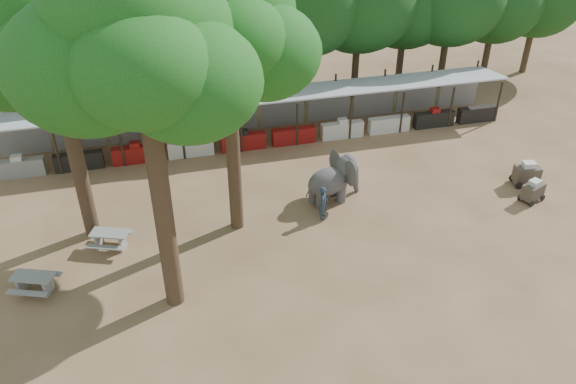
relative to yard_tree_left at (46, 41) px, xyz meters
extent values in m
plane|color=brown|center=(9.13, -7.19, -8.20)|extent=(100.00, 100.00, 0.00)
cube|color=#A9AAB0|center=(9.13, 6.81, -5.70)|extent=(28.00, 2.99, 0.39)
cylinder|color=#2D2319|center=(-3.47, 5.46, -7.00)|extent=(0.12, 0.12, 2.40)
cylinder|color=#2D2319|center=(-3.47, 8.16, -6.80)|extent=(0.12, 0.12, 2.80)
cube|color=gray|center=(-3.47, 5.71, -7.75)|extent=(2.38, 0.50, 0.90)
cube|color=gray|center=(-3.47, 8.11, -7.20)|extent=(2.52, 0.12, 2.00)
cylinder|color=#2D2319|center=(-0.67, 5.46, -7.00)|extent=(0.12, 0.12, 2.40)
cylinder|color=#2D2319|center=(-0.67, 8.16, -6.80)|extent=(0.12, 0.12, 2.80)
cube|color=black|center=(-0.67, 5.71, -7.75)|extent=(2.38, 0.50, 0.90)
cube|color=gray|center=(-0.67, 8.11, -7.20)|extent=(2.52, 0.12, 2.00)
cylinder|color=#2D2319|center=(2.13, 5.46, -7.00)|extent=(0.12, 0.12, 2.40)
cylinder|color=#2D2319|center=(2.13, 8.16, -6.80)|extent=(0.12, 0.12, 2.80)
cube|color=maroon|center=(2.13, 5.71, -7.75)|extent=(2.38, 0.50, 0.90)
cube|color=gray|center=(2.13, 8.11, -7.20)|extent=(2.52, 0.12, 2.00)
cylinder|color=#2D2319|center=(4.93, 5.46, -7.00)|extent=(0.12, 0.12, 2.40)
cylinder|color=#2D2319|center=(4.93, 8.16, -6.80)|extent=(0.12, 0.12, 2.80)
cube|color=silver|center=(4.93, 5.71, -7.75)|extent=(2.38, 0.50, 0.90)
cube|color=gray|center=(4.93, 8.11, -7.20)|extent=(2.52, 0.12, 2.00)
cylinder|color=#2D2319|center=(7.73, 5.46, -7.00)|extent=(0.12, 0.12, 2.40)
cylinder|color=#2D2319|center=(7.73, 8.16, -6.80)|extent=(0.12, 0.12, 2.80)
cube|color=maroon|center=(7.73, 5.71, -7.75)|extent=(2.38, 0.50, 0.90)
cube|color=gray|center=(7.73, 8.11, -7.20)|extent=(2.52, 0.12, 2.00)
cylinder|color=#2D2319|center=(10.53, 5.46, -7.00)|extent=(0.12, 0.12, 2.40)
cylinder|color=#2D2319|center=(10.53, 8.16, -6.80)|extent=(0.12, 0.12, 2.80)
cube|color=maroon|center=(10.53, 5.71, -7.75)|extent=(2.38, 0.50, 0.90)
cube|color=gray|center=(10.53, 8.11, -7.20)|extent=(2.52, 0.12, 2.00)
cylinder|color=#2D2319|center=(13.33, 5.46, -7.00)|extent=(0.12, 0.12, 2.40)
cylinder|color=#2D2319|center=(13.33, 8.16, -6.80)|extent=(0.12, 0.12, 2.80)
cube|color=silver|center=(13.33, 5.71, -7.75)|extent=(2.38, 0.50, 0.90)
cube|color=gray|center=(13.33, 8.11, -7.20)|extent=(2.52, 0.12, 2.00)
cylinder|color=#2D2319|center=(16.13, 5.46, -7.00)|extent=(0.12, 0.12, 2.40)
cylinder|color=#2D2319|center=(16.13, 8.16, -6.80)|extent=(0.12, 0.12, 2.80)
cube|color=silver|center=(16.13, 5.71, -7.75)|extent=(2.38, 0.50, 0.90)
cube|color=gray|center=(16.13, 8.11, -7.20)|extent=(2.52, 0.12, 2.00)
cylinder|color=#2D2319|center=(18.93, 5.46, -7.00)|extent=(0.12, 0.12, 2.40)
cylinder|color=#2D2319|center=(18.93, 8.16, -6.80)|extent=(0.12, 0.12, 2.80)
cube|color=black|center=(18.93, 5.71, -7.75)|extent=(2.38, 0.50, 0.90)
cube|color=gray|center=(18.93, 8.11, -7.20)|extent=(2.52, 0.12, 2.00)
cylinder|color=#2D2319|center=(21.73, 5.46, -7.00)|extent=(0.12, 0.12, 2.40)
cylinder|color=#2D2319|center=(21.73, 8.16, -6.80)|extent=(0.12, 0.12, 2.80)
cube|color=black|center=(21.73, 5.71, -7.75)|extent=(2.38, 0.50, 0.90)
cube|color=gray|center=(21.73, 8.11, -7.20)|extent=(2.52, 0.12, 2.00)
cylinder|color=#332316|center=(0.13, -0.19, -3.60)|extent=(0.60, 0.60, 9.20)
cone|color=#332316|center=(0.13, -0.19, 1.00)|extent=(0.57, 0.57, 2.88)
ellipsoid|color=#0D5110|center=(-1.27, 0.11, -0.38)|extent=(4.80, 4.80, 3.94)
ellipsoid|color=#0D5110|center=(1.33, -0.79, -0.78)|extent=(4.20, 4.20, 3.44)
ellipsoid|color=#0D5110|center=(0.33, 0.91, 0.22)|extent=(5.20, 5.20, 4.26)
ellipsoid|color=#0D5110|center=(0.13, -1.49, -0.08)|extent=(3.80, 3.80, 3.12)
ellipsoid|color=#0D5110|center=(-0.17, 0.01, 1.02)|extent=(4.40, 4.40, 3.61)
cylinder|color=#332316|center=(3.13, -5.19, -3.00)|extent=(0.64, 0.64, 10.40)
cone|color=#332316|center=(3.13, -5.19, 2.20)|extent=(0.61, 0.61, 3.25)
ellipsoid|color=#0D5110|center=(1.73, -4.89, 0.64)|extent=(4.80, 4.80, 3.94)
ellipsoid|color=#0D5110|center=(4.33, -5.79, 0.24)|extent=(4.20, 4.20, 3.44)
ellipsoid|color=#0D5110|center=(3.33, -4.09, 1.24)|extent=(5.20, 5.20, 4.26)
ellipsoid|color=#0D5110|center=(3.13, -6.49, 0.94)|extent=(3.80, 3.80, 3.12)
ellipsoid|color=#0D5110|center=(2.83, -4.99, 2.04)|extent=(4.40, 4.40, 3.61)
cylinder|color=#332316|center=(6.13, -1.19, -3.40)|extent=(0.56, 0.56, 9.60)
ellipsoid|color=#0D5110|center=(4.73, -0.89, -0.04)|extent=(4.80, 4.80, 3.94)
ellipsoid|color=#0D5110|center=(7.33, -1.79, -0.44)|extent=(4.20, 4.20, 3.44)
ellipsoid|color=#0D5110|center=(6.33, -0.09, 0.56)|extent=(5.20, 5.20, 4.26)
ellipsoid|color=#0D5110|center=(6.13, -2.49, 0.26)|extent=(3.80, 3.80, 3.12)
cylinder|color=#332316|center=(-4.20, 11.81, -6.33)|extent=(0.44, 0.44, 3.74)
cylinder|color=#332316|center=(-0.87, 11.81, -6.33)|extent=(0.44, 0.44, 3.74)
ellipsoid|color=#0F3712|center=(-0.87, 11.81, -2.68)|extent=(6.46, 5.95, 5.61)
cylinder|color=#332316|center=(2.47, 11.81, -6.33)|extent=(0.44, 0.44, 3.74)
ellipsoid|color=#0F3712|center=(2.47, 11.81, -2.68)|extent=(6.46, 5.95, 5.61)
cylinder|color=#332316|center=(5.80, 11.81, -6.33)|extent=(0.44, 0.44, 3.74)
ellipsoid|color=#0F3712|center=(5.80, 11.81, -2.68)|extent=(6.46, 5.95, 5.61)
cylinder|color=#332316|center=(9.13, 11.81, -6.33)|extent=(0.44, 0.44, 3.74)
ellipsoid|color=#0F3712|center=(9.13, 11.81, -2.68)|extent=(6.46, 5.95, 5.61)
cylinder|color=#332316|center=(12.47, 11.81, -6.33)|extent=(0.44, 0.44, 3.74)
ellipsoid|color=#0F3712|center=(12.47, 11.81, -2.68)|extent=(6.46, 5.95, 5.61)
cylinder|color=#332316|center=(15.80, 11.81, -6.33)|extent=(0.44, 0.44, 3.74)
ellipsoid|color=#0F3712|center=(15.80, 11.81, -2.68)|extent=(6.46, 5.95, 5.61)
cylinder|color=#332316|center=(19.13, 11.81, -6.33)|extent=(0.44, 0.44, 3.74)
ellipsoid|color=#0F3712|center=(19.13, 11.81, -2.68)|extent=(6.46, 5.95, 5.61)
cylinder|color=#332316|center=(22.47, 11.81, -6.33)|extent=(0.44, 0.44, 3.74)
ellipsoid|color=#0F3712|center=(22.47, 11.81, -2.68)|extent=(6.46, 5.95, 5.61)
cylinder|color=#332316|center=(25.80, 11.81, -6.33)|extent=(0.44, 0.44, 3.74)
cylinder|color=#332316|center=(29.13, 11.81, -6.33)|extent=(0.44, 0.44, 3.74)
ellipsoid|color=#413E3E|center=(10.49, -0.33, -7.15)|extent=(2.25, 1.66, 1.30)
cylinder|color=#413E3E|center=(10.04, -0.77, -7.65)|extent=(0.57, 0.57, 1.10)
cylinder|color=#413E3E|center=(9.88, -0.17, -7.65)|extent=(0.57, 0.57, 1.10)
cylinder|color=#413E3E|center=(11.11, -0.48, -7.65)|extent=(0.57, 0.57, 1.10)
cylinder|color=#413E3E|center=(10.95, 0.11, -7.65)|extent=(0.57, 0.57, 1.10)
ellipsoid|color=#413E3E|center=(11.41, -0.08, -6.69)|extent=(1.31, 1.15, 1.21)
ellipsoid|color=#413E3E|center=(11.39, -0.70, -6.65)|extent=(0.44, 1.00, 1.24)
ellipsoid|color=#413E3E|center=(11.08, 0.44, -6.65)|extent=(0.44, 1.00, 1.24)
cone|color=#413E3E|center=(11.98, 0.07, -7.52)|extent=(0.61, 0.61, 1.36)
imported|color=#26384C|center=(9.89, -1.56, -7.41)|extent=(0.62, 0.68, 1.58)
cube|color=gray|center=(-1.77, -3.43, -7.47)|extent=(1.67, 1.20, 0.06)
cube|color=gray|center=(-2.24, -3.25, -7.85)|extent=(0.31, 0.60, 0.71)
cube|color=gray|center=(-1.30, -3.61, -7.85)|extent=(0.31, 0.60, 0.71)
cube|color=gray|center=(-1.97, -3.95, -7.78)|extent=(1.50, 0.78, 0.05)
cube|color=gray|center=(-1.57, -2.92, -7.78)|extent=(1.50, 0.78, 0.05)
cube|color=gray|center=(0.91, -1.39, -7.48)|extent=(1.66, 1.20, 0.06)
cube|color=gray|center=(0.44, -1.21, -7.85)|extent=(0.31, 0.60, 0.70)
cube|color=gray|center=(1.37, -1.57, -7.85)|extent=(0.31, 0.60, 0.70)
cube|color=gray|center=(0.71, -1.91, -7.78)|extent=(1.49, 0.78, 0.05)
cube|color=gray|center=(1.11, -0.88, -7.78)|extent=(1.49, 0.78, 0.05)
cube|color=#3B3229|center=(19.61, -2.67, -7.70)|extent=(1.15, 0.92, 0.70)
cylinder|color=black|center=(19.35, -3.13, -8.05)|extent=(0.30, 0.16, 0.30)
cylinder|color=black|center=(20.11, -2.84, -8.05)|extent=(0.30, 0.16, 0.30)
cylinder|color=black|center=(19.12, -2.51, -8.05)|extent=(0.30, 0.16, 0.30)
cylinder|color=black|center=(19.87, -2.22, -8.05)|extent=(0.30, 0.16, 0.30)
cube|color=silver|center=(19.61, -2.67, -7.25)|extent=(0.61, 0.55, 0.25)
cube|color=#3B3229|center=(20.18, -1.35, -7.63)|extent=(1.25, 0.89, 0.80)
cylinder|color=black|center=(19.66, -1.63, -8.03)|extent=(0.35, 0.13, 0.34)
cylinder|color=black|center=(20.56, -1.81, -8.03)|extent=(0.35, 0.13, 0.34)
cylinder|color=black|center=(19.80, -0.89, -8.03)|extent=(0.35, 0.13, 0.34)
cylinder|color=black|center=(20.70, -1.07, -8.03)|extent=(0.35, 0.13, 0.34)
cube|color=silver|center=(20.18, -1.35, -7.12)|extent=(0.65, 0.56, 0.29)
camera|label=1|loc=(3.22, -20.85, 5.91)|focal=35.00mm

